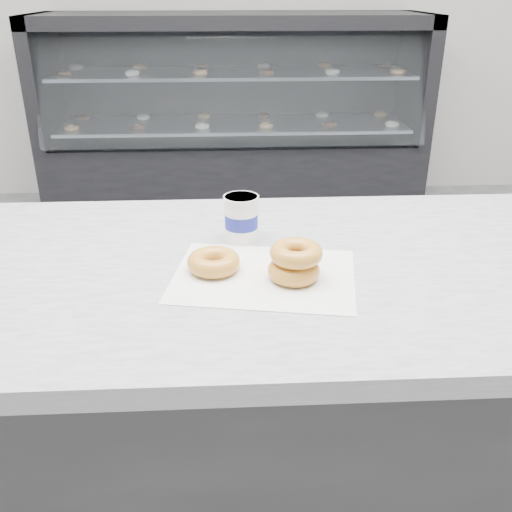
{
  "coord_description": "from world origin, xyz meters",
  "views": [
    {
      "loc": [
        -0.05,
        -1.62,
        1.4
      ],
      "look_at": [
        -0.0,
        -0.65,
        0.94
      ],
      "focal_mm": 40.0,
      "sensor_mm": 36.0,
      "label": 1
    }
  ],
  "objects_px": {
    "coffee_cup": "(241,218)",
    "counter": "(256,436)",
    "display_case": "(234,137)",
    "donut_single": "(214,262)",
    "donut_stack": "(295,262)"
  },
  "relations": [
    {
      "from": "coffee_cup",
      "to": "counter",
      "type": "bearing_deg",
      "value": -87.65
    },
    {
      "from": "display_case",
      "to": "counter",
      "type": "bearing_deg",
      "value": -90.0
    },
    {
      "from": "donut_single",
      "to": "donut_stack",
      "type": "relative_size",
      "value": 0.84
    },
    {
      "from": "display_case",
      "to": "coffee_cup",
      "type": "xyz_separation_m",
      "value": [
        -0.03,
        -2.61,
        0.46
      ]
    },
    {
      "from": "counter",
      "to": "donut_single",
      "type": "height_order",
      "value": "donut_single"
    },
    {
      "from": "counter",
      "to": "coffee_cup",
      "type": "height_order",
      "value": "coffee_cup"
    },
    {
      "from": "display_case",
      "to": "coffee_cup",
      "type": "relative_size",
      "value": 23.88
    },
    {
      "from": "counter",
      "to": "donut_stack",
      "type": "height_order",
      "value": "donut_stack"
    },
    {
      "from": "display_case",
      "to": "donut_single",
      "type": "xyz_separation_m",
      "value": [
        -0.08,
        -2.75,
        0.43
      ]
    },
    {
      "from": "display_case",
      "to": "coffee_cup",
      "type": "height_order",
      "value": "display_case"
    },
    {
      "from": "coffee_cup",
      "to": "donut_single",
      "type": "bearing_deg",
      "value": -121.51
    },
    {
      "from": "donut_single",
      "to": "coffee_cup",
      "type": "relative_size",
      "value": 1.02
    },
    {
      "from": "donut_stack",
      "to": "coffee_cup",
      "type": "distance_m",
      "value": 0.21
    },
    {
      "from": "counter",
      "to": "display_case",
      "type": "distance_m",
      "value": 2.72
    },
    {
      "from": "donut_stack",
      "to": "donut_single",
      "type": "bearing_deg",
      "value": 164.75
    }
  ]
}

